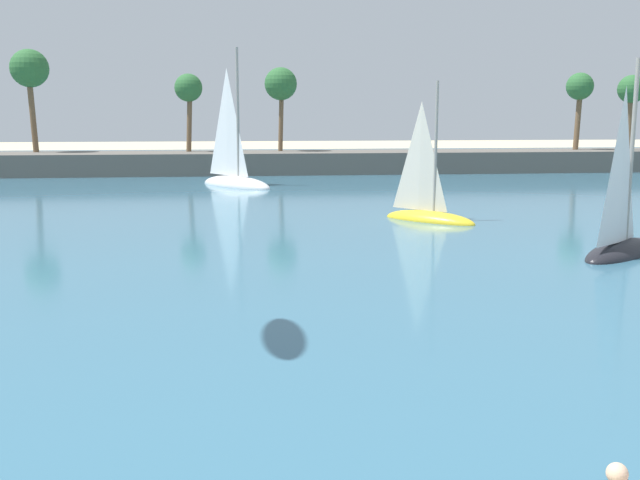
{
  "coord_description": "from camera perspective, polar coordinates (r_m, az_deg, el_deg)",
  "views": [
    {
      "loc": [
        -2.18,
        -0.27,
        4.99
      ],
      "look_at": [
        -0.52,
        14.69,
        2.37
      ],
      "focal_mm": 41.18,
      "sensor_mm": 36.0,
      "label": 1
    }
  ],
  "objects": [
    {
      "name": "sailboat_near_shore",
      "position": [
        50.46,
        -6.66,
        5.22
      ],
      "size": [
        5.76,
        6.62,
        9.84
      ],
      "color": "white",
      "rests_on": "sea"
    },
    {
      "name": "sailboat_toward_headland",
      "position": [
        27.79,
        22.39,
        0.28
      ],
      "size": [
        4.81,
        4.37,
        7.27
      ],
      "color": "black",
      "rests_on": "sea"
    },
    {
      "name": "palm_headland",
      "position": [
        60.79,
        -4.88,
        7.61
      ],
      "size": [
        119.34,
        6.62,
        13.31
      ],
      "color": "#605B54",
      "rests_on": "ground"
    },
    {
      "name": "sea",
      "position": [
        54.33,
        -4.01,
        4.62
      ],
      "size": [
        220.0,
        93.48,
        0.06
      ],
      "primitive_type": "cube",
      "color": "#386B84",
      "rests_on": "ground"
    },
    {
      "name": "sailboat_mid_bay",
      "position": [
        34.21,
        8.38,
        2.53
      ],
      "size": [
        4.24,
        4.37,
        6.8
      ],
      "color": "yellow",
      "rests_on": "sea"
    }
  ]
}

